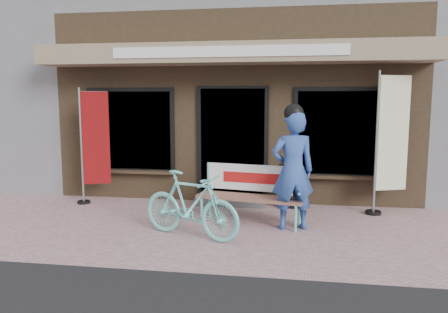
% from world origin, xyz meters
% --- Properties ---
extents(ground, '(70.00, 70.00, 0.00)m').
position_xyz_m(ground, '(0.00, 0.00, 0.00)').
color(ground, '#C29498').
rests_on(ground, ground).
extents(storefront, '(7.00, 6.77, 6.00)m').
position_xyz_m(storefront, '(0.00, 4.96, 2.99)').
color(storefront, black).
rests_on(storefront, ground).
extents(bench, '(1.74, 0.72, 0.92)m').
position_xyz_m(bench, '(0.49, 0.66, 0.54)').
color(bench, '#6BD1CE').
rests_on(bench, ground).
extents(person, '(0.74, 0.58, 1.90)m').
position_xyz_m(person, '(1.13, 0.42, 0.93)').
color(person, '#2C4D9A').
rests_on(person, ground).
extents(bicycle, '(1.64, 0.99, 0.95)m').
position_xyz_m(bicycle, '(-0.30, -0.23, 0.48)').
color(bicycle, '#6BD1CE').
rests_on(bicycle, ground).
extents(nobori_red, '(0.64, 0.35, 2.17)m').
position_xyz_m(nobori_red, '(-2.56, 1.50, 1.12)').
color(nobori_red, gray).
rests_on(nobori_red, ground).
extents(nobori_cream, '(0.72, 0.38, 2.43)m').
position_xyz_m(nobori_cream, '(2.74, 1.56, 1.25)').
color(nobori_cream, gray).
rests_on(nobori_cream, ground).
extents(menu_stand, '(0.41, 0.15, 0.81)m').
position_xyz_m(menu_stand, '(1.09, 1.65, 0.41)').
color(menu_stand, black).
rests_on(menu_stand, ground).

